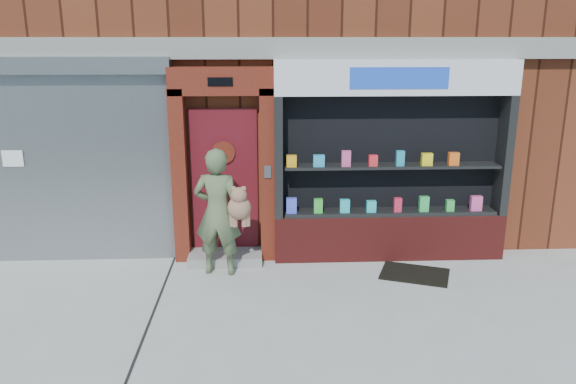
{
  "coord_description": "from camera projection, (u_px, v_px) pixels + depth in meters",
  "views": [
    {
      "loc": [
        -0.17,
        -6.28,
        3.29
      ],
      "look_at": [
        0.17,
        1.0,
        1.29
      ],
      "focal_mm": 35.0,
      "sensor_mm": 36.0,
      "label": 1
    }
  ],
  "objects": [
    {
      "name": "ground",
      "position": [
        278.0,
        314.0,
        6.93
      ],
      "size": [
        80.0,
        80.0,
        0.0
      ],
      "primitive_type": "plane",
      "color": "#9E9E99",
      "rests_on": "ground"
    },
    {
      "name": "red_door_bay",
      "position": [
        224.0,
        166.0,
        8.3
      ],
      "size": [
        1.52,
        0.58,
        2.9
      ],
      "color": "#4B150C",
      "rests_on": "ground"
    },
    {
      "name": "woman",
      "position": [
        219.0,
        212.0,
        7.9
      ],
      "size": [
        0.85,
        0.55,
        1.84
      ],
      "color": "#556442",
      "rests_on": "ground"
    },
    {
      "name": "pharmacy_bay",
      "position": [
        391.0,
        171.0,
        8.39
      ],
      "size": [
        3.5,
        0.41,
        3.0
      ],
      "color": "maroon",
      "rests_on": "ground"
    },
    {
      "name": "shutter_bay",
      "position": [
        69.0,
        149.0,
        8.19
      ],
      "size": [
        3.1,
        0.3,
        3.04
      ],
      "color": "gray",
      "rests_on": "ground"
    },
    {
      "name": "building",
      "position": [
        269.0,
        2.0,
        11.64
      ],
      "size": [
        12.0,
        8.16,
        8.0
      ],
      "color": "#522112",
      "rests_on": "ground"
    },
    {
      "name": "doormat",
      "position": [
        415.0,
        274.0,
        8.07
      ],
      "size": [
        1.12,
        0.96,
        0.02
      ],
      "primitive_type": "cube",
      "rotation": [
        0.0,
        0.0,
        -0.37
      ],
      "color": "black",
      "rests_on": "ground"
    }
  ]
}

